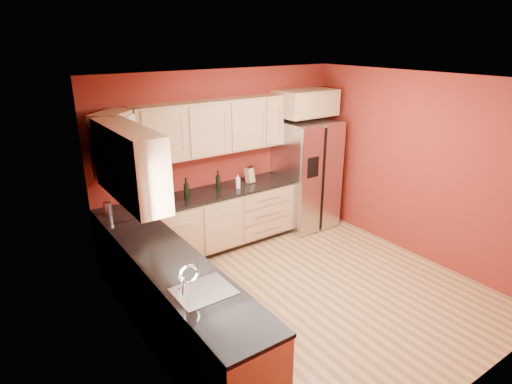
% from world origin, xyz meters
% --- Properties ---
extents(floor, '(4.00, 4.00, 0.00)m').
position_xyz_m(floor, '(0.00, 0.00, 0.00)').
color(floor, olive).
rests_on(floor, ground).
extents(ceiling, '(4.00, 4.00, 0.00)m').
position_xyz_m(ceiling, '(0.00, 0.00, 2.60)').
color(ceiling, silver).
rests_on(ceiling, wall_back).
extents(wall_back, '(4.00, 0.04, 2.60)m').
position_xyz_m(wall_back, '(0.00, 2.00, 1.30)').
color(wall_back, maroon).
rests_on(wall_back, floor).
extents(wall_front, '(4.00, 0.04, 2.60)m').
position_xyz_m(wall_front, '(0.00, -2.00, 1.30)').
color(wall_front, maroon).
rests_on(wall_front, floor).
extents(wall_left, '(0.04, 4.00, 2.60)m').
position_xyz_m(wall_left, '(-2.00, 0.00, 1.30)').
color(wall_left, maroon).
rests_on(wall_left, floor).
extents(wall_right, '(0.04, 4.00, 2.60)m').
position_xyz_m(wall_right, '(2.00, 0.00, 1.30)').
color(wall_right, maroon).
rests_on(wall_right, floor).
extents(base_cabinets_back, '(2.90, 0.60, 0.88)m').
position_xyz_m(base_cabinets_back, '(-0.55, 1.70, 0.44)').
color(base_cabinets_back, '#9E744D').
rests_on(base_cabinets_back, floor).
extents(base_cabinets_left, '(0.60, 2.80, 0.88)m').
position_xyz_m(base_cabinets_left, '(-1.70, 0.00, 0.44)').
color(base_cabinets_left, '#9E744D').
rests_on(base_cabinets_left, floor).
extents(countertop_back, '(2.90, 0.62, 0.04)m').
position_xyz_m(countertop_back, '(-0.55, 1.69, 0.90)').
color(countertop_back, black).
rests_on(countertop_back, base_cabinets_back).
extents(countertop_left, '(0.62, 2.80, 0.04)m').
position_xyz_m(countertop_left, '(-1.69, 0.00, 0.90)').
color(countertop_left, black).
rests_on(countertop_left, base_cabinets_left).
extents(upper_cabinets_back, '(2.30, 0.33, 0.75)m').
position_xyz_m(upper_cabinets_back, '(-0.25, 1.83, 1.83)').
color(upper_cabinets_back, '#9E744D').
rests_on(upper_cabinets_back, wall_back).
extents(upper_cabinets_left, '(0.33, 1.35, 0.75)m').
position_xyz_m(upper_cabinets_left, '(-1.83, 0.72, 1.83)').
color(upper_cabinets_left, '#9E744D').
rests_on(upper_cabinets_left, wall_left).
extents(corner_upper_cabinet, '(0.67, 0.67, 0.75)m').
position_xyz_m(corner_upper_cabinet, '(-1.67, 1.67, 1.83)').
color(corner_upper_cabinet, '#9E744D').
rests_on(corner_upper_cabinet, wall_back).
extents(over_fridge_cabinet, '(0.92, 0.60, 0.40)m').
position_xyz_m(over_fridge_cabinet, '(1.35, 1.70, 2.05)').
color(over_fridge_cabinet, '#9E744D').
rests_on(over_fridge_cabinet, wall_back).
extents(refrigerator, '(0.90, 0.75, 1.78)m').
position_xyz_m(refrigerator, '(1.35, 1.62, 0.89)').
color(refrigerator, '#A5A5A9').
rests_on(refrigerator, floor).
extents(window, '(0.03, 0.90, 1.00)m').
position_xyz_m(window, '(-1.98, -0.50, 1.55)').
color(window, white).
rests_on(window, wall_left).
extents(sink_faucet, '(0.50, 0.42, 0.30)m').
position_xyz_m(sink_faucet, '(-1.69, -0.50, 1.07)').
color(sink_faucet, white).
rests_on(sink_faucet, countertop_left).
extents(canister_left, '(0.12, 0.12, 0.17)m').
position_xyz_m(canister_left, '(-1.85, 1.70, 1.01)').
color(canister_left, '#A5A5A9').
rests_on(canister_left, countertop_back).
extents(canister_right, '(0.15, 0.15, 0.22)m').
position_xyz_m(canister_right, '(-1.11, 1.71, 1.03)').
color(canister_right, '#A5A5A9').
rests_on(canister_right, countertop_back).
extents(wine_bottle_a, '(0.09, 0.09, 0.31)m').
position_xyz_m(wine_bottle_a, '(-0.80, 1.63, 1.07)').
color(wine_bottle_a, black).
rests_on(wine_bottle_a, countertop_back).
extents(wine_bottle_b, '(0.07, 0.07, 0.29)m').
position_xyz_m(wine_bottle_b, '(-0.24, 1.75, 1.06)').
color(wine_bottle_b, black).
rests_on(wine_bottle_b, countertop_back).
extents(knife_block, '(0.13, 0.12, 0.22)m').
position_xyz_m(knife_block, '(0.31, 1.74, 1.03)').
color(knife_block, tan).
rests_on(knife_block, countertop_back).
extents(soap_dispenser, '(0.08, 0.08, 0.20)m').
position_xyz_m(soap_dispenser, '(0.03, 1.63, 1.02)').
color(soap_dispenser, white).
rests_on(soap_dispenser, countertop_back).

